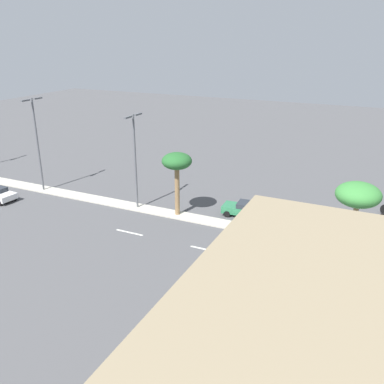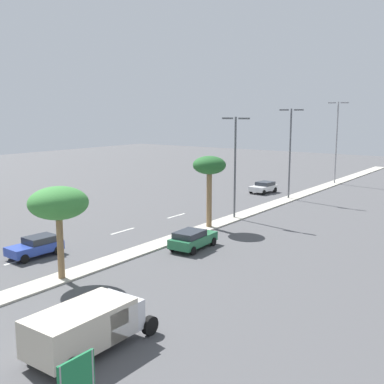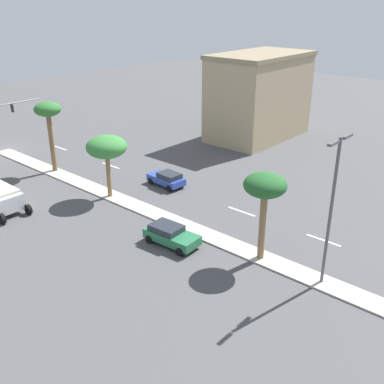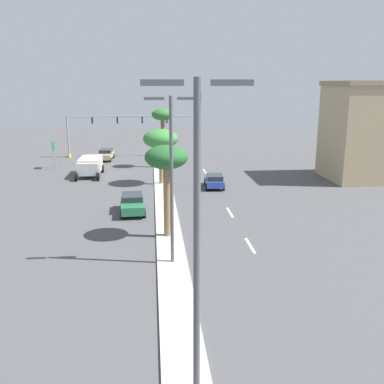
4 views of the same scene
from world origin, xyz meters
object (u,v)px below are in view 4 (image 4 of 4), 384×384
Objects in this scene: directional_road_sign at (54,149)px; sedan_tan_outboard at (106,154)px; traffic_signal_gantry at (104,128)px; box_truck at (90,166)px; palm_tree_leading at (161,139)px; sedan_green_mid at (133,203)px; street_lamp_trailing at (197,238)px; street_lamp_center at (172,168)px; palm_tree_mid at (163,118)px; sedan_blue_trailing at (214,180)px; palm_tree_front at (166,160)px.

directional_road_sign is 8.42m from sedan_tan_outboard.
traffic_signal_gantry reaches higher than box_truck.
palm_tree_leading reaches higher than sedan_green_mid.
box_truck is at bearing -77.74° from street_lamp_trailing.
sedan_tan_outboard is at bearing 95.71° from traffic_signal_gantry.
sedan_green_mid is (2.91, -23.42, -5.41)m from street_lamp_trailing.
street_lamp_center reaches higher than box_truck.
box_truck is (8.25, -25.90, -4.58)m from street_lamp_center.
palm_tree_mid is at bearing -90.21° from street_lamp_trailing.
street_lamp_trailing reaches higher than box_truck.
sedan_blue_trailing is at bearing 125.37° from sedan_tan_outboard.
palm_tree_leading reaches higher than sedan_blue_trailing.
directional_road_sign is at bearing -37.15° from palm_tree_leading.
traffic_signal_gantry is 2.47× the size of palm_tree_mid.
traffic_signal_gantry is 3.14× the size of palm_tree_leading.
traffic_signal_gantry is 4.32m from sedan_tan_outboard.
traffic_signal_gantry is at bearing -67.52° from palm_tree_leading.
palm_tree_front reaches higher than sedan_green_mid.
palm_tree_front is at bearing 116.56° from directional_road_sign.
sedan_blue_trailing is at bearing 112.65° from palm_tree_mid.
palm_tree_leading is 1.32× the size of sedan_green_mid.
street_lamp_trailing is at bearing 102.26° from box_truck.
palm_tree_front is 33.38m from sedan_tan_outboard.
box_truck is (0.69, 10.90, 0.42)m from sedan_tan_outboard.
palm_tree_mid is 0.75× the size of street_lamp_center.
sedan_tan_outboard is at bearing -93.60° from box_truck.
street_lamp_center is 0.92× the size of street_lamp_trailing.
sedan_tan_outboard is at bearing -81.16° from street_lamp_trailing.
traffic_signal_gantry is 19.97m from palm_tree_leading.
traffic_signal_gantry reaches higher than sedan_blue_trailing.
sedan_tan_outboard is (7.69, -49.45, -5.42)m from street_lamp_trailing.
street_lamp_center is at bearing -89.40° from street_lamp_trailing.
street_lamp_center reaches higher than palm_tree_mid.
street_lamp_center is at bearing 101.61° from sedan_tan_outboard.
palm_tree_mid is 1.24× the size of box_truck.
sedan_tan_outboard is (-0.26, 2.58, -3.46)m from traffic_signal_gantry.
palm_tree_mid is 10.95m from box_truck.
street_lamp_trailing is at bearing 98.69° from traffic_signal_gantry.
palm_tree_mid is (-8.11, 8.81, 1.98)m from traffic_signal_gantry.
street_lamp_trailing is at bearing 107.11° from directional_road_sign.
directional_road_sign is at bearing -33.03° from sedan_blue_trailing.
sedan_tan_outboard is at bearing -77.01° from palm_tree_front.
traffic_signal_gantry reaches higher than sedan_green_mid.
palm_tree_mid reaches higher than sedan_blue_trailing.
palm_tree_front is (-0.05, 16.35, 0.63)m from palm_tree_leading.
box_truck reaches higher than sedan_blue_trailing.
street_lamp_center is (-0.13, 4.59, 0.38)m from palm_tree_front.
street_lamp_trailing reaches higher than palm_tree_leading.
directional_road_sign is at bearing -1.16° from palm_tree_mid.
palm_tree_mid is at bearing -92.85° from palm_tree_leading.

